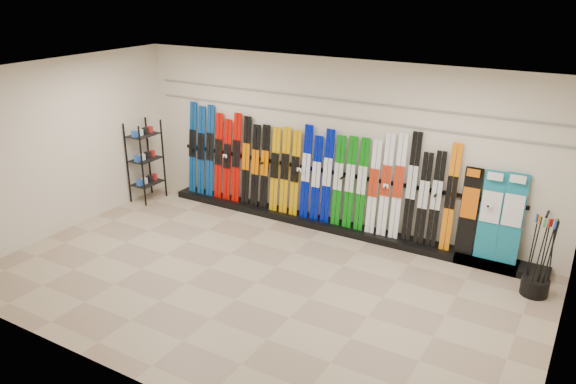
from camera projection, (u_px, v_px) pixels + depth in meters
The scene contains 13 objects.
floor at pixel (257, 282), 8.33m from camera, with size 8.00×8.00×0.00m, color gray.
back_wall at pixel (334, 145), 9.81m from camera, with size 8.00×8.00×0.00m, color beige.
left_wall at pixel (61, 147), 9.68m from camera, with size 5.00×5.00×0.00m, color beige.
right_wall at pixel (571, 255), 5.90m from camera, with size 5.00×5.00×0.00m, color beige.
ceiling at pixel (252, 80), 7.26m from camera, with size 8.00×8.00×0.00m, color silver.
ski_rack_base at pixel (337, 227), 10.04m from camera, with size 8.00×0.40×0.12m, color black.
skis at pixel (305, 173), 10.08m from camera, with size 5.37×0.23×1.83m.
snowboards at pixel (491, 215), 8.61m from camera, with size 0.94×0.22×1.41m.
accessory_rack at pixel (146, 161), 11.18m from camera, with size 0.40×0.60×1.62m, color black.
pole_bin at pixel (535, 286), 7.98m from camera, with size 0.39×0.39×0.25m, color black.
ski_poles at pixel (542, 257), 7.78m from camera, with size 0.33×0.27×1.18m.
slatwall_rail_0 at pixel (334, 117), 9.61m from camera, with size 7.60×0.02×0.03m, color gray.
slatwall_rail_1 at pixel (334, 100), 9.51m from camera, with size 7.60×0.02×0.03m, color gray.
Camera 1 is at (4.09, -6.06, 4.24)m, focal length 35.00 mm.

